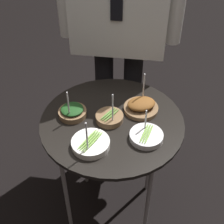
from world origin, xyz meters
TOP-DOWN VIEW (x-y plane):
  - ground_plane at (0.00, 0.00)m, footprint 8.00×8.00m
  - serving_cart at (0.00, 0.00)m, footprint 0.67×0.67m
  - bowl_asparagus_mid_right at (-0.01, -0.00)m, footprint 0.13×0.13m
  - bowl_asparagus_near_rim at (-0.07, -0.17)m, footprint 0.16×0.16m
  - bowl_spinach_front_right at (-0.19, 0.01)m, footprint 0.13×0.13m
  - bowl_asparagus_front_center at (0.16, -0.10)m, footprint 0.15×0.15m
  - bowl_roast_back_right at (0.13, 0.09)m, footprint 0.16×0.16m
  - waiter_figure at (-0.03, 0.48)m, footprint 0.65×0.24m

SIDE VIEW (x-z plane):
  - ground_plane at x=0.00m, z-range 0.00..0.00m
  - serving_cart at x=0.00m, z-range 0.32..1.08m
  - bowl_asparagus_front_center at x=0.16m, z-range 0.71..0.84m
  - bowl_asparagus_near_rim at x=-0.07m, z-range 0.69..0.86m
  - bowl_asparagus_mid_right at x=-0.01m, z-range 0.69..0.86m
  - bowl_spinach_front_right at x=-0.19m, z-range 0.70..0.86m
  - bowl_roast_back_right at x=0.13m, z-range 0.70..0.87m
  - waiter_figure at x=-0.03m, z-range 0.24..2.00m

